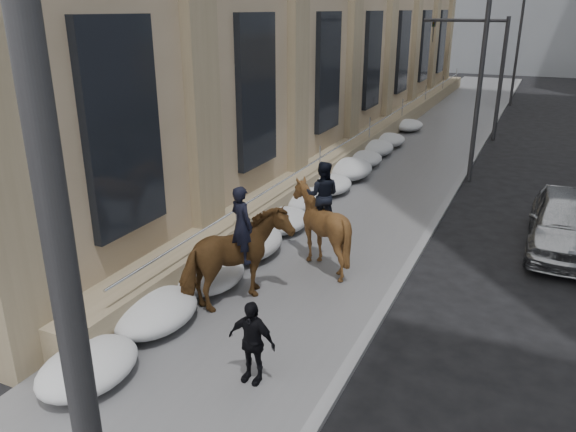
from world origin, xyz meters
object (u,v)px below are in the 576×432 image
(mounted_horse_right, at_px, (320,223))
(car_silver, at_px, (567,222))
(mounted_horse_left, at_px, (236,258))
(pedestrian, at_px, (252,342))

(mounted_horse_right, height_order, car_silver, mounted_horse_right)
(mounted_horse_left, relative_size, pedestrian, 1.79)
(mounted_horse_right, distance_m, pedestrian, 5.02)
(pedestrian, height_order, car_silver, pedestrian)
(mounted_horse_right, height_order, pedestrian, mounted_horse_right)
(mounted_horse_right, bearing_deg, car_silver, -158.90)
(mounted_horse_left, height_order, pedestrian, mounted_horse_left)
(pedestrian, bearing_deg, car_silver, 62.65)
(mounted_horse_left, bearing_deg, mounted_horse_right, -84.73)
(pedestrian, bearing_deg, mounted_horse_right, 99.95)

